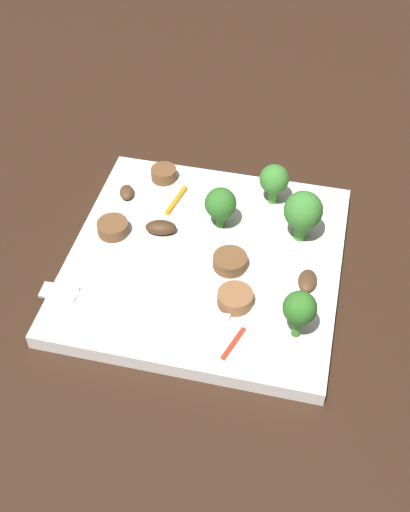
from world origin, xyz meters
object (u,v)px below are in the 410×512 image
(broccoli_floret_3, at_px, (220,204))
(mushroom_0, at_px, (127,192))
(pepper_strip_1, at_px, (233,343))
(sausage_slice_2, at_px, (235,298))
(sausage_slice_3, at_px, (113,228))
(pepper_strip_0, at_px, (176,200))
(mushroom_1, at_px, (307,281))
(fork, at_px, (119,301))
(sausage_slice_0, at_px, (230,262))
(mushroom_2, at_px, (161,227))
(plate, at_px, (205,262))
(sausage_slice_1, at_px, (164,174))
(broccoli_floret_2, at_px, (300,309))
(broccoli_floret_1, at_px, (274,180))
(broccoli_floret_0, at_px, (303,211))

(broccoli_floret_3, relative_size, mushroom_0, 2.08)
(mushroom_0, bearing_deg, pepper_strip_1, 132.04)
(sausage_slice_2, xyz_separation_m, sausage_slice_3, (0.14, -0.06, -0.00))
(pepper_strip_0, bearing_deg, mushroom_1, 150.61)
(fork, relative_size, sausage_slice_0, 5.38)
(pepper_strip_1, bearing_deg, mushroom_1, -122.66)
(mushroom_2, bearing_deg, plate, 156.01)
(sausage_slice_0, xyz_separation_m, pepper_strip_0, (0.07, -0.08, -0.00))
(sausage_slice_0, xyz_separation_m, sausage_slice_1, (0.10, -0.11, 0.00))
(sausage_slice_0, distance_m, mushroom_2, 0.08)
(sausage_slice_1, distance_m, mushroom_1, 0.21)
(fork, bearing_deg, mushroom_0, -77.01)
(fork, relative_size, broccoli_floret_2, 3.50)
(sausage_slice_2, xyz_separation_m, pepper_strip_1, (-0.01, 0.05, -0.01))
(broccoli_floret_3, bearing_deg, broccoli_floret_1, -133.52)
(sausage_slice_0, bearing_deg, pepper_strip_0, -46.47)
(sausage_slice_2, distance_m, mushroom_2, 0.12)
(plate, xyz_separation_m, pepper_strip_0, (0.05, -0.07, 0.01))
(plate, bearing_deg, broccoli_floret_3, -96.55)
(sausage_slice_3, bearing_deg, mushroom_2, -166.29)
(plate, xyz_separation_m, broccoli_floret_0, (-0.09, -0.05, 0.04))
(fork, bearing_deg, plate, -132.31)
(fork, bearing_deg, broccoli_floret_1, -126.19)
(broccoli_floret_0, height_order, sausage_slice_2, broccoli_floret_0)
(sausage_slice_1, bearing_deg, plate, 123.98)
(sausage_slice_3, height_order, mushroom_0, sausage_slice_3)
(sausage_slice_0, height_order, mushroom_0, sausage_slice_0)
(mushroom_2, xyz_separation_m, pepper_strip_0, (-0.00, -0.05, -0.00))
(mushroom_1, distance_m, pepper_strip_0, 0.17)
(sausage_slice_0, height_order, pepper_strip_0, sausage_slice_0)
(pepper_strip_1, bearing_deg, fork, -11.64)
(pepper_strip_1, bearing_deg, broccoli_floret_2, -155.19)
(broccoli_floret_0, relative_size, sausage_slice_3, 1.79)
(broccoli_floret_0, bearing_deg, plate, 28.05)
(fork, bearing_deg, broccoli_floret_0, -143.14)
(broccoli_floret_1, height_order, mushroom_0, broccoli_floret_1)
(mushroom_2, bearing_deg, fork, 82.67)
(broccoli_floret_0, distance_m, mushroom_1, 0.07)
(plate, height_order, mushroom_2, mushroom_2)
(sausage_slice_3, bearing_deg, broccoli_floret_0, -169.26)
(fork, bearing_deg, sausage_slice_3, -70.20)
(broccoli_floret_2, relative_size, pepper_strip_0, 1.12)
(broccoli_floret_1, distance_m, broccoli_floret_3, 0.07)
(broccoli_floret_1, xyz_separation_m, sausage_slice_3, (0.15, 0.08, -0.02))
(broccoli_floret_2, distance_m, pepper_strip_1, 0.07)
(mushroom_1, xyz_separation_m, pepper_strip_1, (0.05, 0.08, -0.00))
(sausage_slice_0, height_order, mushroom_2, same)
(broccoli_floret_2, bearing_deg, mushroom_2, -32.85)
(plate, height_order, mushroom_1, mushroom_1)
(sausage_slice_0, bearing_deg, sausage_slice_1, -49.18)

